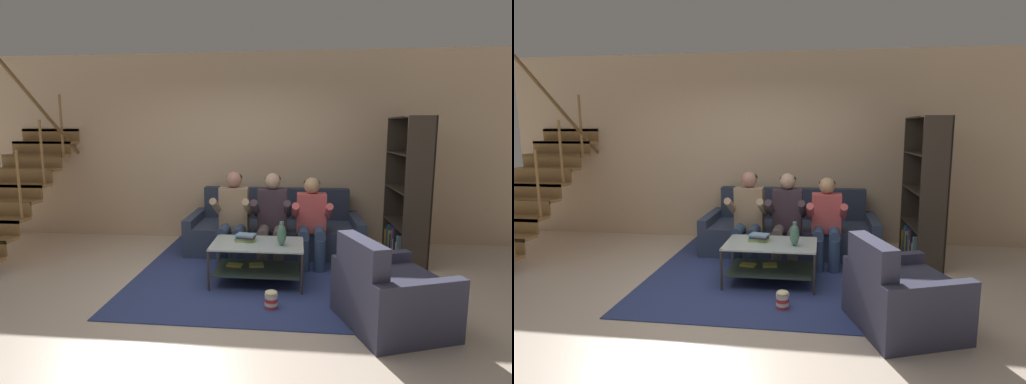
# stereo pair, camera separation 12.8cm
# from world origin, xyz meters

# --- Properties ---
(ground) EXTENTS (16.80, 16.80, 0.00)m
(ground) POSITION_xyz_m (0.00, 0.00, 0.00)
(ground) COLOR beige
(back_partition) EXTENTS (8.40, 0.12, 2.90)m
(back_partition) POSITION_xyz_m (0.00, 2.46, 1.45)
(back_partition) COLOR #CDAF8D
(back_partition) RESTS_ON ground
(staircase_run) EXTENTS (0.97, 2.58, 2.86)m
(staircase_run) POSITION_xyz_m (-3.23, 1.57, 1.09)
(staircase_run) COLOR olive
(staircase_run) RESTS_ON ground
(couch) EXTENTS (2.44, 0.98, 0.86)m
(couch) POSITION_xyz_m (0.43, 1.83, 0.27)
(couch) COLOR #303A51
(couch) RESTS_ON ground
(person_seated_left) EXTENTS (0.50, 0.58, 1.19)m
(person_seated_left) POSITION_xyz_m (-0.08, 1.26, 0.64)
(person_seated_left) COLOR navy
(person_seated_left) RESTS_ON ground
(person_seated_middle) EXTENTS (0.50, 0.58, 1.18)m
(person_seated_middle) POSITION_xyz_m (0.43, 1.26, 0.63)
(person_seated_middle) COLOR #5D5251
(person_seated_middle) RESTS_ON ground
(person_seated_right) EXTENTS (0.50, 0.58, 1.13)m
(person_seated_right) POSITION_xyz_m (0.94, 1.25, 0.61)
(person_seated_right) COLOR navy
(person_seated_right) RESTS_ON ground
(coffee_table) EXTENTS (1.03, 0.64, 0.47)m
(coffee_table) POSITION_xyz_m (0.31, 0.55, 0.31)
(coffee_table) COLOR #B0C1BF
(coffee_table) RESTS_ON ground
(area_rug) EXTENTS (3.03, 3.23, 0.01)m
(area_rug) POSITION_xyz_m (0.38, 1.06, 0.01)
(area_rug) COLOR navy
(area_rug) RESTS_ON ground
(vase) EXTENTS (0.10, 0.10, 0.27)m
(vase) POSITION_xyz_m (0.59, 0.47, 0.60)
(vase) COLOR #467260
(vase) RESTS_ON coffee_table
(book_stack) EXTENTS (0.25, 0.20, 0.08)m
(book_stack) POSITION_xyz_m (0.17, 0.61, 0.51)
(book_stack) COLOR #B7AC48
(book_stack) RESTS_ON coffee_table
(bookshelf) EXTENTS (0.35, 1.03, 1.90)m
(bookshelf) POSITION_xyz_m (2.24, 1.65, 0.69)
(bookshelf) COLOR #332B23
(bookshelf) RESTS_ON ground
(armchair) EXTENTS (1.05, 1.08, 0.82)m
(armchair) POSITION_xyz_m (1.58, -0.35, 0.28)
(armchair) COLOR #34344A
(armchair) RESTS_ON ground
(popcorn_tub) EXTENTS (0.13, 0.13, 0.19)m
(popcorn_tub) POSITION_xyz_m (0.52, -0.11, 0.09)
(popcorn_tub) COLOR red
(popcorn_tub) RESTS_ON ground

